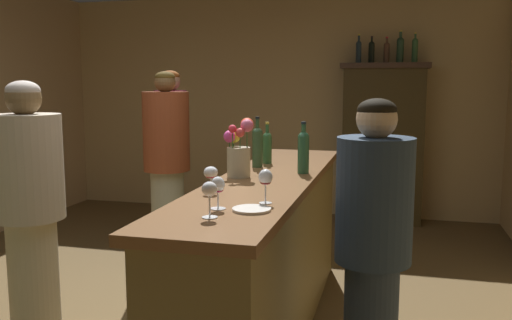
{
  "coord_description": "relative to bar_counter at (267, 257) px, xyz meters",
  "views": [
    {
      "loc": [
        1.43,
        -2.94,
        1.58
      ],
      "look_at": [
        0.65,
        0.1,
        1.14
      ],
      "focal_mm": 38.01,
      "sensor_mm": 36.0,
      "label": 1
    }
  ],
  "objects": [
    {
      "name": "wall_back",
      "position": [
        -0.7,
        3.4,
        0.81
      ],
      "size": [
        5.39,
        0.12,
        2.64
      ],
      "primitive_type": "cube",
      "color": "tan",
      "rests_on": "ground"
    },
    {
      "name": "bar_counter",
      "position": [
        0.0,
        0.0,
        0.0
      ],
      "size": [
        0.57,
        2.8,
        1.02
      ],
      "color": "brown",
      "rests_on": "ground"
    },
    {
      "name": "display_cabinet",
      "position": [
        0.62,
        3.12,
        0.43
      ],
      "size": [
        0.97,
        0.39,
        1.81
      ],
      "color": "#3A2D15",
      "rests_on": "ground"
    },
    {
      "name": "wine_bottle_chardonnay",
      "position": [
        -0.16,
        0.36,
        0.65
      ],
      "size": [
        0.07,
        0.07,
        0.34
      ],
      "color": "#2A4427",
      "rests_on": "bar_counter"
    },
    {
      "name": "wine_bottle_rose",
      "position": [
        0.19,
        0.18,
        0.65
      ],
      "size": [
        0.07,
        0.07,
        0.33
      ],
      "color": "#234C30",
      "rests_on": "bar_counter"
    },
    {
      "name": "wine_bottle_riesling",
      "position": [
        -0.13,
        0.55,
        0.63
      ],
      "size": [
        0.07,
        0.07,
        0.3
      ],
      "color": "#2A532B",
      "rests_on": "bar_counter"
    },
    {
      "name": "wine_glass_front",
      "position": [
        -0.02,
        -0.9,
        0.61
      ],
      "size": [
        0.07,
        0.07,
        0.15
      ],
      "color": "white",
      "rests_on": "bar_counter"
    },
    {
      "name": "wine_glass_mid",
      "position": [
        -0.17,
        -0.55,
        0.6
      ],
      "size": [
        0.07,
        0.07,
        0.14
      ],
      "color": "white",
      "rests_on": "bar_counter"
    },
    {
      "name": "wine_glass_rear",
      "position": [
        -0.0,
        -1.06,
        0.62
      ],
      "size": [
        0.07,
        0.07,
        0.16
      ],
      "color": "white",
      "rests_on": "bar_counter"
    },
    {
      "name": "wine_glass_spare",
      "position": [
        0.16,
        -0.73,
        0.62
      ],
      "size": [
        0.07,
        0.07,
        0.16
      ],
      "color": "white",
      "rests_on": "bar_counter"
    },
    {
      "name": "flower_arrangement",
      "position": [
        -0.17,
        -0.04,
        0.67
      ],
      "size": [
        0.19,
        0.16,
        0.36
      ],
      "color": "tan",
      "rests_on": "bar_counter"
    },
    {
      "name": "cheese_plate",
      "position": [
        0.13,
        -0.89,
        0.51
      ],
      "size": [
        0.17,
        0.17,
        0.01
      ],
      "primitive_type": "cylinder",
      "color": "white",
      "rests_on": "bar_counter"
    },
    {
      "name": "display_bottle_left",
      "position": [
        0.32,
        3.12,
        1.44
      ],
      "size": [
        0.06,
        0.06,
        0.32
      ],
      "color": "#1D2C34",
      "rests_on": "display_cabinet"
    },
    {
      "name": "display_bottle_midleft",
      "position": [
        0.46,
        3.12,
        1.43
      ],
      "size": [
        0.07,
        0.07,
        0.3
      ],
      "color": "black",
      "rests_on": "display_cabinet"
    },
    {
      "name": "display_bottle_center",
      "position": [
        0.63,
        3.12,
        1.43
      ],
      "size": [
        0.07,
        0.07,
        0.29
      ],
      "color": "#4C3020",
      "rests_on": "display_cabinet"
    },
    {
      "name": "display_bottle_midright",
      "position": [
        0.77,
        3.12,
        1.46
      ],
      "size": [
        0.08,
        0.08,
        0.35
      ],
      "color": "#203723",
      "rests_on": "display_cabinet"
    },
    {
      "name": "display_bottle_right",
      "position": [
        0.93,
        3.12,
        1.45
      ],
      "size": [
        0.07,
        0.07,
        0.33
      ],
      "color": "#2A502B",
      "rests_on": "display_cabinet"
    },
    {
      "name": "patron_in_grey",
      "position": [
        -1.25,
        -0.58,
        0.35
      ],
      "size": [
        0.39,
        0.39,
        1.6
      ],
      "rotation": [
        0.0,
        0.0,
        0.3
      ],
      "color": "#BBAD8D",
      "rests_on": "ground"
    },
    {
      "name": "patron_tall",
      "position": [
        -1.12,
        1.05,
        0.4
      ],
      "size": [
        0.39,
        0.39,
        1.68
      ],
      "rotation": [
        0.0,
        0.0,
        -0.5
      ],
      "color": "#999880",
      "rests_on": "ground"
    },
    {
      "name": "patron_by_cabinet",
      "position": [
        -1.31,
        1.59,
        0.44
      ],
      "size": [
        0.31,
        0.31,
        1.71
      ],
      "rotation": [
        0.0,
        0.0,
        -0.56
      ],
      "color": "#2F3226",
      "rests_on": "ground"
    },
    {
      "name": "bartender",
      "position": [
        0.66,
        -0.72,
        0.31
      ],
      "size": [
        0.35,
        0.35,
        1.52
      ],
      "rotation": [
        0.0,
        0.0,
        3.24
      ],
      "color": "#293647",
      "rests_on": "ground"
    }
  ]
}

